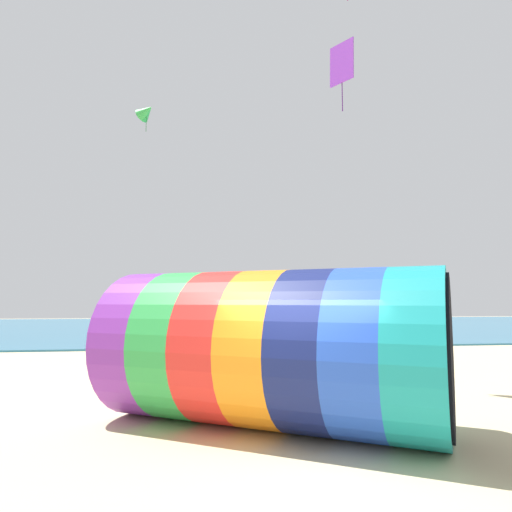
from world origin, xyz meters
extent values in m
plane|color=#CCBA8C|center=(0.00, 0.00, 0.00)|extent=(120.00, 120.00, 0.00)
cube|color=teal|center=(0.00, 36.05, 0.05)|extent=(120.00, 40.00, 0.10)
cylinder|color=purple|center=(-2.55, 2.85, 1.55)|extent=(2.43, 3.13, 3.10)
cylinder|color=green|center=(-1.75, 2.35, 1.55)|extent=(2.43, 3.13, 3.10)
cylinder|color=red|center=(-0.94, 1.85, 1.55)|extent=(2.43, 3.13, 3.10)
cylinder|color=orange|center=(-0.14, 1.36, 1.55)|extent=(2.43, 3.13, 3.10)
cylinder|color=navy|center=(0.66, 0.86, 1.55)|extent=(2.43, 3.13, 3.10)
cylinder|color=blue|center=(1.46, 0.37, 1.55)|extent=(2.43, 3.13, 3.10)
cylinder|color=teal|center=(2.26, -0.13, 1.55)|extent=(2.43, 3.13, 3.10)
cylinder|color=black|center=(2.68, -0.39, 1.55)|extent=(1.55, 2.45, 2.85)
cube|color=purple|center=(2.75, 5.09, 9.74)|extent=(0.54, 0.79, 1.30)
cylinder|color=#4C1E6B|center=(2.75, 5.09, 8.85)|extent=(0.03, 0.03, 1.30)
cone|color=green|center=(-4.44, 17.99, 13.26)|extent=(1.44, 1.42, 1.15)
cylinder|color=#1E642A|center=(-4.44, 17.99, 12.54)|extent=(0.03, 0.03, 0.95)
cylinder|color=#726651|center=(6.61, 8.87, 0.44)|extent=(0.24, 0.24, 0.88)
cube|color=#2D4CA5|center=(6.61, 8.87, 1.21)|extent=(0.41, 0.41, 0.66)
sphere|color=beige|center=(6.61, 8.87, 1.68)|extent=(0.24, 0.24, 0.24)
cylinder|color=black|center=(7.38, 9.70, 0.37)|extent=(0.24, 0.24, 0.75)
cube|color=red|center=(7.38, 9.70, 1.03)|extent=(0.37, 0.42, 0.56)
sphere|color=tan|center=(7.38, 9.70, 1.43)|extent=(0.20, 0.20, 0.20)
camera|label=1|loc=(-1.68, -7.73, 2.48)|focal=32.00mm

